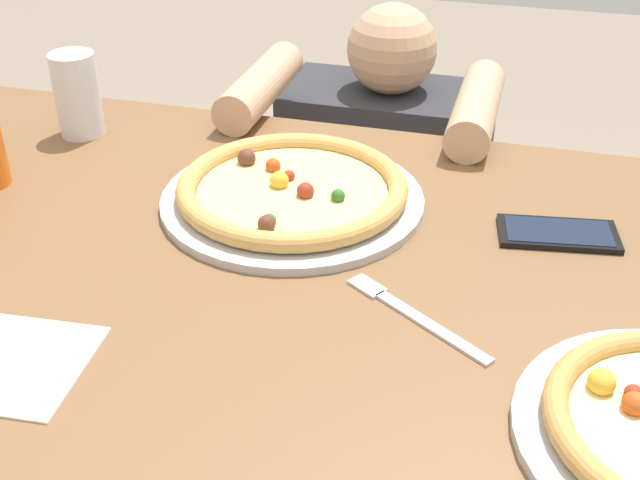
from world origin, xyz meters
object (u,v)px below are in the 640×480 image
Objects in this scene: water_cup_clear at (77,94)px; diner_seated at (382,234)px; fork at (410,313)px; cell_phone at (558,234)px; pizza_far at (295,192)px.

diner_seated is at bearing 44.34° from water_cup_clear.
fork is 0.85m from diner_seated.
cell_phone is at bearing 54.35° from fork.
water_cup_clear is at bearing 170.71° from cell_phone.
water_cup_clear is 0.73m from diner_seated.
pizza_far is 0.41× the size of diner_seated.
pizza_far is 0.42m from water_cup_clear.
diner_seated is at bearing 87.44° from pizza_far.
fork is at bearing -77.05° from diner_seated.
cell_phone is at bearing -58.70° from diner_seated.
water_cup_clear reaches higher than diner_seated.
water_cup_clear reaches higher than pizza_far.
diner_seated is at bearing 102.95° from fork.
diner_seated is (-0.17, 0.75, -0.37)m from fork.
diner_seated reaches higher than fork.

